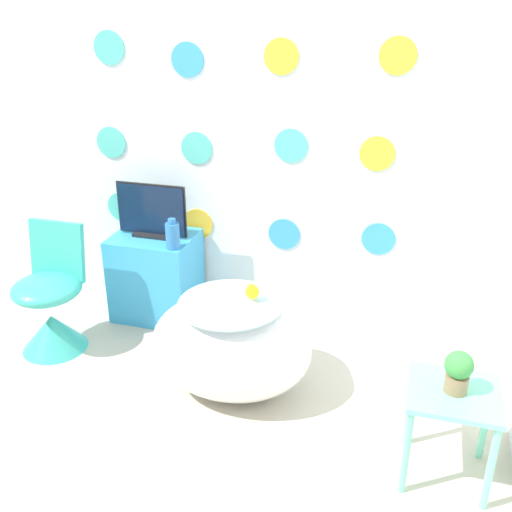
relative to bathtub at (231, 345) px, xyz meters
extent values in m
plane|color=#BCB29E|center=(-0.22, -0.75, -0.28)|extent=(12.00, 12.00, 0.00)
cube|color=white|center=(-0.22, 0.92, 1.02)|extent=(4.33, 0.04, 2.60)
cylinder|color=#4CBFB2|center=(-1.08, 0.89, 0.37)|extent=(0.21, 0.01, 0.21)
cylinder|color=gold|center=(-0.52, 0.89, 0.31)|extent=(0.21, 0.01, 0.21)
cylinder|color=#3899E5|center=(0.07, 0.89, 0.30)|extent=(0.21, 0.01, 0.21)
cylinder|color=#3899E5|center=(0.67, 0.89, 0.34)|extent=(0.21, 0.01, 0.21)
cylinder|color=#4CBFB2|center=(-1.11, 0.89, 0.82)|extent=(0.21, 0.01, 0.21)
cylinder|color=#4CBFB2|center=(-0.51, 0.89, 0.82)|extent=(0.21, 0.01, 0.21)
cylinder|color=#4CBFB2|center=(0.10, 0.89, 0.88)|extent=(0.21, 0.01, 0.21)
cylinder|color=gold|center=(0.62, 0.89, 0.87)|extent=(0.21, 0.01, 0.21)
cylinder|color=#4CBFB2|center=(-1.06, 0.89, 1.41)|extent=(0.21, 0.01, 0.21)
cylinder|color=#3899E5|center=(-0.54, 0.89, 1.35)|extent=(0.21, 0.01, 0.21)
cylinder|color=gold|center=(0.03, 0.89, 1.39)|extent=(0.21, 0.01, 0.21)
cylinder|color=gold|center=(0.68, 0.89, 1.41)|extent=(0.21, 0.01, 0.21)
ellipsoid|color=white|center=(0.00, 0.00, 0.00)|extent=(0.87, 0.67, 0.55)
cylinder|color=#B2DBEA|center=(0.00, 0.00, 0.25)|extent=(0.55, 0.55, 0.01)
sphere|color=yellow|center=(0.10, 0.05, 0.31)|extent=(0.08, 0.08, 0.08)
sphere|color=yellow|center=(0.10, 0.04, 0.34)|extent=(0.05, 0.05, 0.05)
cone|color=orange|center=(0.10, 0.02, 0.34)|extent=(0.02, 0.02, 0.02)
cone|color=#38B2A3|center=(-1.17, 0.09, -0.17)|extent=(0.39, 0.39, 0.22)
ellipsoid|color=#38B2A3|center=(-1.17, 0.09, 0.13)|extent=(0.41, 0.41, 0.14)
cube|color=#38B2A3|center=(-1.17, 0.24, 0.31)|extent=(0.35, 0.09, 0.36)
cube|color=#389ED6|center=(-0.74, 0.65, 0.01)|extent=(0.52, 0.42, 0.57)
cube|color=white|center=(-0.74, 0.45, 0.11)|extent=(0.44, 0.01, 0.16)
cube|color=black|center=(-0.74, 0.65, 0.30)|extent=(0.24, 0.12, 0.02)
cube|color=black|center=(-0.74, 0.66, 0.47)|extent=(0.46, 0.01, 0.34)
cube|color=#0F1E38|center=(-0.74, 0.65, 0.47)|extent=(0.44, 0.01, 0.32)
cylinder|color=#2D72B7|center=(-0.53, 0.50, 0.37)|extent=(0.09, 0.09, 0.16)
cylinder|color=#2D72B7|center=(-0.53, 0.50, 0.47)|extent=(0.05, 0.05, 0.03)
cube|color=#72D8B7|center=(1.12, -0.34, 0.17)|extent=(0.39, 0.37, 0.02)
cylinder|color=#72D8B7|center=(0.95, -0.50, -0.06)|extent=(0.03, 0.03, 0.43)
cylinder|color=#72D8B7|center=(1.29, -0.50, -0.06)|extent=(0.03, 0.03, 0.43)
cylinder|color=#72D8B7|center=(0.95, -0.18, -0.06)|extent=(0.03, 0.03, 0.43)
cylinder|color=#72D8B7|center=(1.29, -0.18, -0.06)|extent=(0.03, 0.03, 0.43)
cylinder|color=#8C6B4C|center=(1.12, -0.34, 0.22)|extent=(0.10, 0.10, 0.08)
sphere|color=#3D8E42|center=(1.12, -0.34, 0.31)|extent=(0.12, 0.12, 0.12)
camera|label=1|loc=(0.88, -2.58, 1.75)|focal=42.00mm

